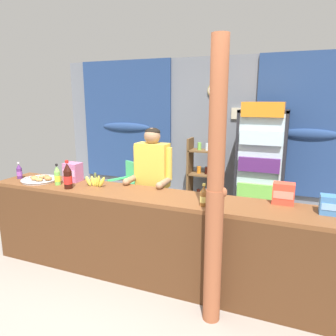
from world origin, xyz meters
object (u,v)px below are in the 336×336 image
object	(u,v)px
stall_counter	(147,231)
soda_bottle_grape_soda	(19,172)
bottle_shelf_rack	(203,177)
shopkeeper	(152,177)
timber_post	(215,196)
drink_fridge	(261,161)
snack_box_crackers	(283,193)
snack_box_wafer	(73,172)
soda_bottle_cola	(68,177)
banana_bunch	(95,181)
soda_bottle_lime_soda	(57,176)
snack_box_biscuit	(333,205)
pastry_tray	(40,179)
soda_bottle_iced_tea	(204,196)
plastic_lawn_chair	(128,184)

from	to	relation	value
stall_counter	soda_bottle_grape_soda	world-z (taller)	soda_bottle_grape_soda
bottle_shelf_rack	shopkeeper	distance (m)	1.56
timber_post	drink_fridge	size ratio (longest dim) A/B	1.28
shopkeeper	snack_box_crackers	xyz separation A→B (m)	(1.48, -0.28, 0.05)
soda_bottle_grape_soda	snack_box_wafer	xyz separation A→B (m)	(0.69, 0.15, 0.02)
soda_bottle_cola	soda_bottle_grape_soda	distance (m)	0.86
drink_fridge	banana_bunch	distance (m)	2.45
soda_bottle_lime_soda	snack_box_crackers	distance (m)	2.44
snack_box_wafer	bottle_shelf_rack	bearing A→B (deg)	59.41
drink_fridge	snack_box_wafer	size ratio (longest dim) A/B	8.49
stall_counter	snack_box_crackers	distance (m)	1.39
stall_counter	snack_box_wafer	xyz separation A→B (m)	(-1.10, 0.25, 0.47)
drink_fridge	soda_bottle_grape_soda	distance (m)	3.29
stall_counter	snack_box_wafer	size ratio (longest dim) A/B	17.49
soda_bottle_grape_soda	snack_box_wafer	bearing A→B (deg)	12.50
stall_counter	soda_bottle_lime_soda	size ratio (longest dim) A/B	15.62
stall_counter	timber_post	size ratio (longest dim) A/B	1.62
snack_box_biscuit	pastry_tray	xyz separation A→B (m)	(-3.15, -0.08, -0.06)
stall_counter	shopkeeper	bearing A→B (deg)	109.26
snack_box_wafer	pastry_tray	bearing A→B (deg)	-157.87
soda_bottle_grape_soda	shopkeeper	bearing A→B (deg)	17.20
drink_fridge	snack_box_biscuit	bearing A→B (deg)	-66.85
soda_bottle_iced_tea	soda_bottle_grape_soda	distance (m)	2.39
bottle_shelf_rack	banana_bunch	size ratio (longest dim) A/B	4.70
banana_bunch	bottle_shelf_rack	bearing A→B (deg)	70.09
plastic_lawn_chair	soda_bottle_cola	xyz separation A→B (m)	(0.29, -1.82, 0.59)
soda_bottle_lime_soda	pastry_tray	distance (m)	0.34
bottle_shelf_rack	pastry_tray	distance (m)	2.49
bottle_shelf_rack	banana_bunch	distance (m)	2.10
soda_bottle_iced_tea	pastry_tray	bearing A→B (deg)	176.51
soda_bottle_cola	snack_box_crackers	bearing A→B (deg)	8.71
bottle_shelf_rack	soda_bottle_grape_soda	distance (m)	2.70
snack_box_crackers	pastry_tray	size ratio (longest dim) A/B	0.48
snack_box_crackers	banana_bunch	distance (m)	1.99
shopkeeper	soda_bottle_grape_soda	bearing A→B (deg)	-162.80
snack_box_biscuit	banana_bunch	xyz separation A→B (m)	(-2.39, -0.03, -0.02)
stall_counter	banana_bunch	xyz separation A→B (m)	(-0.71, 0.15, 0.42)
plastic_lawn_chair	shopkeeper	bearing A→B (deg)	-49.58
snack_box_biscuit	shopkeeper	bearing A→B (deg)	167.71
soda_bottle_iced_tea	pastry_tray	distance (m)	2.07
snack_box_biscuit	banana_bunch	bearing A→B (deg)	-179.38
bottle_shelf_rack	snack_box_biscuit	size ratio (longest dim) A/B	6.06
drink_fridge	snack_box_biscuit	xyz separation A→B (m)	(0.78, -1.82, 0.01)
plastic_lawn_chair	soda_bottle_lime_soda	xyz separation A→B (m)	(0.08, -1.75, 0.56)
pastry_tray	plastic_lawn_chair	bearing A→B (deg)	81.93
drink_fridge	plastic_lawn_chair	xyz separation A→B (m)	(-2.13, -0.21, -0.53)
soda_bottle_iced_tea	soda_bottle_grape_soda	world-z (taller)	soda_bottle_iced_tea
soda_bottle_iced_tea	bottle_shelf_rack	bearing A→B (deg)	105.80
soda_bottle_cola	banana_bunch	world-z (taller)	soda_bottle_cola
plastic_lawn_chair	soda_bottle_grape_soda	distance (m)	1.86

